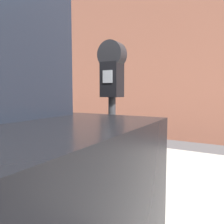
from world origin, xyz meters
TOP-DOWN VIEW (x-y plane):
  - sidewalk at (0.00, 2.20)m, footprint 24.00×2.80m
  - building_facade at (0.00, 5.17)m, footprint 24.00×0.30m
  - parking_meter at (-0.08, 1.01)m, footprint 0.23×0.15m

SIDE VIEW (x-z plane):
  - sidewalk at x=0.00m, z-range 0.00..0.14m
  - parking_meter at x=-0.08m, z-range 0.48..2.00m
  - building_facade at x=0.00m, z-range 0.00..4.53m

